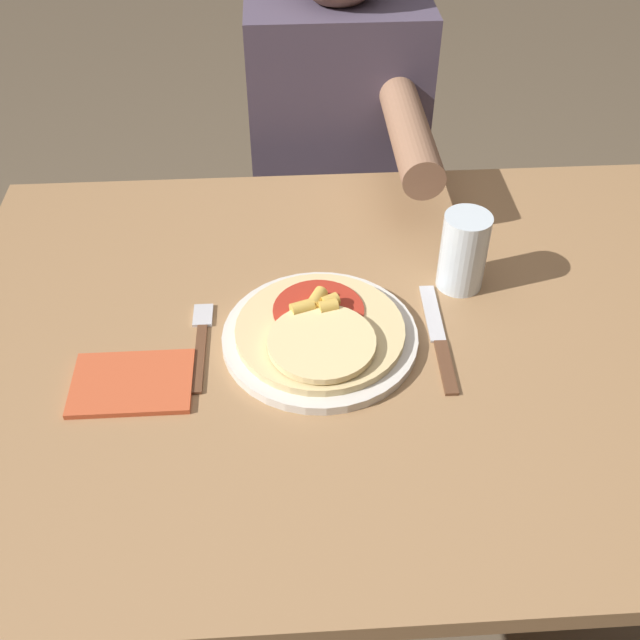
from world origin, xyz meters
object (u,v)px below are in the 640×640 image
(plate, at_px, (320,337))
(pizza, at_px, (320,331))
(drinking_glass, at_px, (463,252))
(fork, at_px, (201,340))
(person_diner, at_px, (337,154))
(dining_table, at_px, (352,388))
(knife, at_px, (439,339))

(plate, height_order, pizza, pizza)
(drinking_glass, bearing_deg, pizza, -151.78)
(fork, height_order, person_diner, person_diner)
(plate, bearing_deg, person_diner, 83.24)
(dining_table, bearing_deg, knife, -9.45)
(pizza, relative_size, person_diner, 0.20)
(plate, xyz_separation_m, pizza, (-0.00, -0.00, 0.02))
(pizza, bearing_deg, drinking_glass, 28.22)
(pizza, bearing_deg, dining_table, 18.25)
(drinking_glass, bearing_deg, plate, -152.76)
(dining_table, bearing_deg, drinking_glass, 30.82)
(dining_table, height_order, knife, knife)
(drinking_glass, bearing_deg, fork, -165.01)
(knife, bearing_deg, drinking_glass, 66.66)
(dining_table, height_order, fork, fork)
(fork, bearing_deg, drinking_glass, 14.99)
(fork, distance_m, knife, 0.34)
(pizza, distance_m, drinking_glass, 0.25)
(dining_table, bearing_deg, person_diner, 87.58)
(pizza, bearing_deg, plate, 89.56)
(dining_table, xyz_separation_m, fork, (-0.22, -0.00, 0.12))
(knife, distance_m, person_diner, 0.66)
(pizza, distance_m, fork, 0.17)
(dining_table, relative_size, person_diner, 0.99)
(person_diner, bearing_deg, dining_table, -92.42)
(pizza, xyz_separation_m, drinking_glass, (0.22, 0.12, 0.04))
(dining_table, relative_size, knife, 5.32)
(plate, xyz_separation_m, drinking_glass, (0.22, 0.11, 0.05))
(fork, xyz_separation_m, knife, (0.33, -0.02, 0.00))
(pizza, height_order, fork, pizza)
(person_diner, bearing_deg, plate, -96.76)
(knife, xyz_separation_m, person_diner, (-0.09, 0.65, -0.08))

